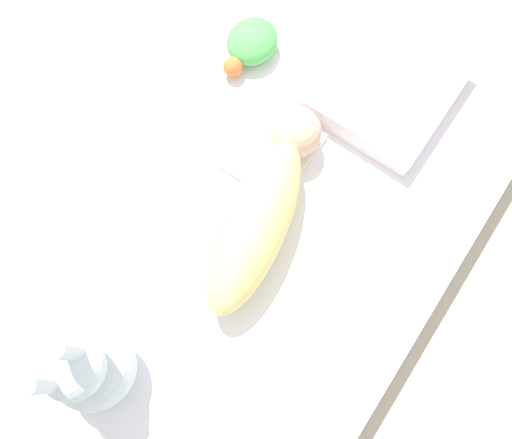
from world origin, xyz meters
name	(u,v)px	position (x,y,z in m)	size (l,w,h in m)	color
ground_plane	(257,233)	(0.00, 0.00, 0.00)	(12.00, 12.00, 0.00)	#B2A893
bed_mattress	(257,225)	(0.00, 0.00, 0.08)	(1.34, 0.99, 0.16)	white
burp_cloth	(274,151)	(-0.17, -0.07, 0.17)	(0.23, 0.19, 0.02)	white
swaddled_baby	(262,209)	(0.00, 0.02, 0.25)	(0.57, 0.25, 0.17)	#EFDB7F
pillow	(387,84)	(-0.50, 0.08, 0.20)	(0.39, 0.35, 0.07)	white
bunny_plush	(88,368)	(0.51, -0.07, 0.30)	(0.18, 0.18, 0.38)	silver
turtle_plush	(251,43)	(-0.39, -0.30, 0.21)	(0.20, 0.14, 0.09)	#51B756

